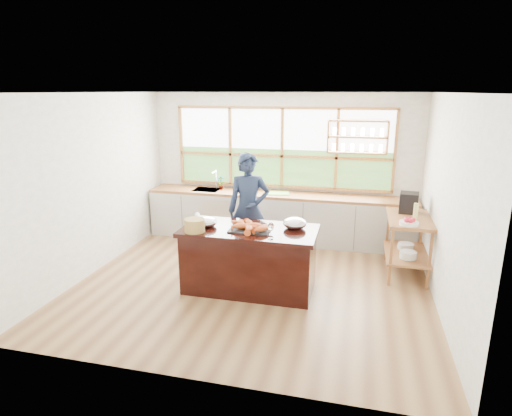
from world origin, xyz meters
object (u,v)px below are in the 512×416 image
(wicker_basket, at_px, (195,225))
(cook, at_px, (249,210))
(espresso_machine, at_px, (409,203))
(island, at_px, (249,259))

(wicker_basket, bearing_deg, cook, 70.45)
(espresso_machine, height_order, wicker_basket, espresso_machine)
(island, height_order, espresso_machine, espresso_machine)
(espresso_machine, bearing_deg, island, -140.55)
(espresso_machine, relative_size, wicker_basket, 1.14)
(cook, relative_size, espresso_machine, 5.81)
(wicker_basket, bearing_deg, espresso_machine, 30.24)
(cook, bearing_deg, wicker_basket, -124.81)
(island, xyz_separation_m, cook, (-0.25, 0.92, 0.45))
(island, height_order, cook, cook)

